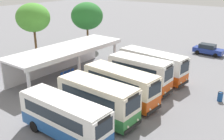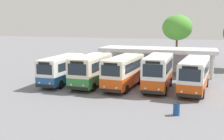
% 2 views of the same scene
% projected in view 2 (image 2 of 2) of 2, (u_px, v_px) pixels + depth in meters
% --- Properties ---
extents(ground_plane, '(180.00, 180.00, 0.00)m').
position_uv_depth(ground_plane, '(121.00, 93.00, 27.44)').
color(ground_plane, slate).
extents(city_bus_nearest_orange, '(2.25, 7.63, 3.03)m').
position_uv_depth(city_bus_nearest_orange, '(62.00, 69.00, 31.28)').
color(city_bus_nearest_orange, black).
rests_on(city_bus_nearest_orange, ground).
extents(city_bus_second_in_row, '(2.56, 7.15, 3.25)m').
position_uv_depth(city_bus_second_in_row, '(91.00, 69.00, 30.08)').
color(city_bus_second_in_row, black).
rests_on(city_bus_second_in_row, ground).
extents(city_bus_middle_cream, '(2.77, 7.62, 3.24)m').
position_uv_depth(city_bus_middle_cream, '(124.00, 71.00, 29.24)').
color(city_bus_middle_cream, black).
rests_on(city_bus_middle_cream, ground).
extents(city_bus_fourth_amber, '(2.35, 6.65, 3.46)m').
position_uv_depth(city_bus_fourth_amber, '(158.00, 71.00, 28.32)').
color(city_bus_fourth_amber, black).
rests_on(city_bus_fourth_amber, ground).
extents(city_bus_fifth_blue, '(2.88, 8.21, 3.21)m').
position_uv_depth(city_bus_fifth_blue, '(195.00, 74.00, 27.75)').
color(city_bus_fifth_blue, black).
rests_on(city_bus_fifth_blue, ground).
extents(terminal_canopy, '(14.85, 4.83, 3.40)m').
position_uv_depth(terminal_canopy, '(158.00, 54.00, 37.76)').
color(terminal_canopy, silver).
rests_on(terminal_canopy, ground).
extents(waiting_chair_end_by_column, '(0.45, 0.45, 0.86)m').
position_uv_depth(waiting_chair_end_by_column, '(145.00, 70.00, 37.38)').
color(waiting_chair_end_by_column, slate).
rests_on(waiting_chair_end_by_column, ground).
extents(waiting_chair_second_from_end, '(0.45, 0.45, 0.86)m').
position_uv_depth(waiting_chair_second_from_end, '(149.00, 70.00, 37.21)').
color(waiting_chair_second_from_end, slate).
rests_on(waiting_chair_second_from_end, ground).
extents(waiting_chair_middle_seat, '(0.45, 0.45, 0.86)m').
position_uv_depth(waiting_chair_middle_seat, '(154.00, 70.00, 37.05)').
color(waiting_chair_middle_seat, slate).
rests_on(waiting_chair_middle_seat, ground).
extents(waiting_chair_fourth_seat, '(0.45, 0.45, 0.86)m').
position_uv_depth(waiting_chair_fourth_seat, '(158.00, 71.00, 36.87)').
color(waiting_chair_fourth_seat, slate).
rests_on(waiting_chair_fourth_seat, ground).
extents(roadside_tree_behind_canopy, '(4.61, 4.61, 7.87)m').
position_uv_depth(roadside_tree_behind_canopy, '(177.00, 28.00, 43.92)').
color(roadside_tree_behind_canopy, brown).
rests_on(roadside_tree_behind_canopy, ground).
extents(litter_bin_apron, '(0.49, 0.49, 0.90)m').
position_uv_depth(litter_bin_apron, '(176.00, 109.00, 20.80)').
color(litter_bin_apron, '#19478C').
rests_on(litter_bin_apron, ground).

